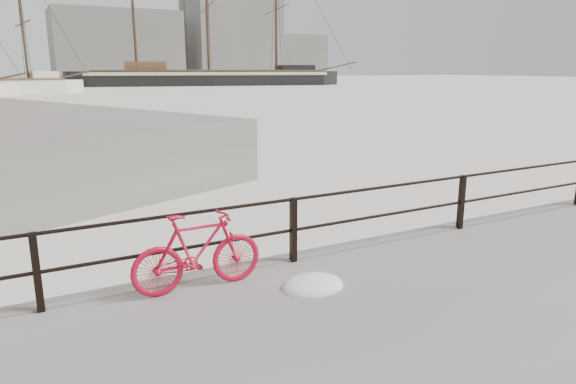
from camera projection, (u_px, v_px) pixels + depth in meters
name	position (u px, v px, depth m)	size (l,w,h in m)	color
ground	(452.00, 244.00, 9.67)	(400.00, 400.00, 0.00)	white
guardrail	(461.00, 202.00, 9.34)	(28.00, 0.10, 1.00)	black
bicycle	(198.00, 251.00, 6.74)	(1.75, 0.26, 1.06)	red
barque_black	(210.00, 85.00, 101.10)	(59.79, 19.57, 33.85)	black
industrial_west	(117.00, 46.00, 136.60)	(32.00, 18.00, 18.00)	gray
industrial_mid	(231.00, 39.00, 156.32)	(26.00, 20.00, 24.00)	gray
industrial_east	(290.00, 57.00, 172.38)	(20.00, 16.00, 14.00)	gray
smokestack	(183.00, 4.00, 152.26)	(2.80, 2.80, 44.00)	gray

